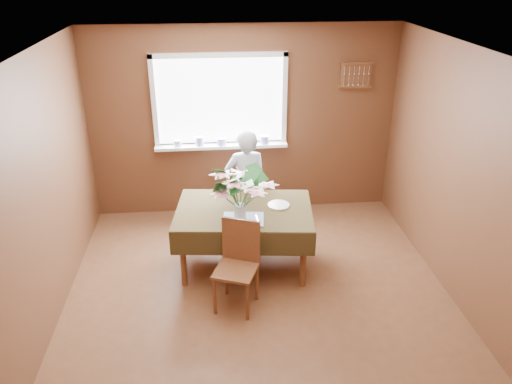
{
  "coord_description": "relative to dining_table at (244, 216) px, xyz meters",
  "views": [
    {
      "loc": [
        -0.44,
        -4.02,
        3.24
      ],
      "look_at": [
        0.0,
        0.55,
        1.05
      ],
      "focal_mm": 35.0,
      "sensor_mm": 36.0,
      "label": 1
    }
  ],
  "objects": [
    {
      "name": "floor",
      "position": [
        0.11,
        -0.81,
        -0.64
      ],
      "size": [
        4.5,
        4.5,
        0.0
      ],
      "primitive_type": "plane",
      "color": "brown",
      "rests_on": "ground"
    },
    {
      "name": "ceiling",
      "position": [
        0.11,
        -0.81,
        1.86
      ],
      "size": [
        4.5,
        4.5,
        0.0
      ],
      "primitive_type": "plane",
      "rotation": [
        3.14,
        0.0,
        0.0
      ],
      "color": "white",
      "rests_on": "wall_back"
    },
    {
      "name": "wall_back",
      "position": [
        0.11,
        1.44,
        0.61
      ],
      "size": [
        4.0,
        0.0,
        4.0
      ],
      "primitive_type": "plane",
      "rotation": [
        1.57,
        0.0,
        0.0
      ],
      "color": "brown",
      "rests_on": "floor"
    },
    {
      "name": "wall_left",
      "position": [
        -1.89,
        -0.81,
        0.61
      ],
      "size": [
        0.0,
        4.5,
        4.5
      ],
      "primitive_type": "plane",
      "rotation": [
        1.57,
        0.0,
        1.57
      ],
      "color": "brown",
      "rests_on": "floor"
    },
    {
      "name": "wall_right",
      "position": [
        2.11,
        -0.81,
        0.61
      ],
      "size": [
        0.0,
        4.5,
        4.5
      ],
      "primitive_type": "plane",
      "rotation": [
        1.57,
        0.0,
        -1.57
      ],
      "color": "brown",
      "rests_on": "floor"
    },
    {
      "name": "window_assembly",
      "position": [
        -0.19,
        1.38,
        0.72
      ],
      "size": [
        1.72,
        0.2,
        1.22
      ],
      "color": "white",
      "rests_on": "wall_back"
    },
    {
      "name": "spoon_rack",
      "position": [
        1.56,
        1.4,
        1.21
      ],
      "size": [
        0.44,
        0.05,
        0.33
      ],
      "color": "brown",
      "rests_on": "wall_back"
    },
    {
      "name": "dining_table",
      "position": [
        0.0,
        0.0,
        0.0
      ],
      "size": [
        1.59,
        1.17,
        0.73
      ],
      "rotation": [
        0.0,
        0.0,
        -0.11
      ],
      "color": "brown",
      "rests_on": "floor"
    },
    {
      "name": "chair_far",
      "position": [
        0.05,
        0.79,
        -0.15
      ],
      "size": [
        0.43,
        0.43,
        0.89
      ],
      "rotation": [
        0.0,
        0.0,
        3.27
      ],
      "color": "brown",
      "rests_on": "floor"
    },
    {
      "name": "chair_near",
      "position": [
        -0.11,
        -0.67,
        -0.14
      ],
      "size": [
        0.51,
        0.51,
        0.91
      ],
      "rotation": [
        0.0,
        0.0,
        -0.38
      ],
      "color": "brown",
      "rests_on": "floor"
    },
    {
      "name": "seated_woman",
      "position": [
        0.07,
        0.68,
        0.06
      ],
      "size": [
        0.54,
        0.37,
        1.4
      ],
      "primitive_type": "imported",
      "rotation": [
        0.0,
        0.0,
        3.22
      ],
      "color": "white",
      "rests_on": "floor"
    },
    {
      "name": "flower_bouquet",
      "position": [
        -0.06,
        -0.2,
        0.44
      ],
      "size": [
        0.64,
        0.64,
        0.55
      ],
      "rotation": [
        0.0,
        0.0,
        0.24
      ],
      "color": "white",
      "rests_on": "dining_table"
    },
    {
      "name": "side_plate",
      "position": [
        0.39,
        0.05,
        0.09
      ],
      "size": [
        0.3,
        0.3,
        0.01
      ],
      "primitive_type": "cylinder",
      "rotation": [
        0.0,
        0.0,
        -0.26
      ],
      "color": "white",
      "rests_on": "dining_table"
    },
    {
      "name": "table_knife",
      "position": [
        0.12,
        -0.25,
        0.1
      ],
      "size": [
        0.03,
        0.19,
        0.0
      ],
      "primitive_type": "cube",
      "rotation": [
        0.0,
        0.0,
        0.06
      ],
      "color": "silver",
      "rests_on": "dining_table"
    }
  ]
}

